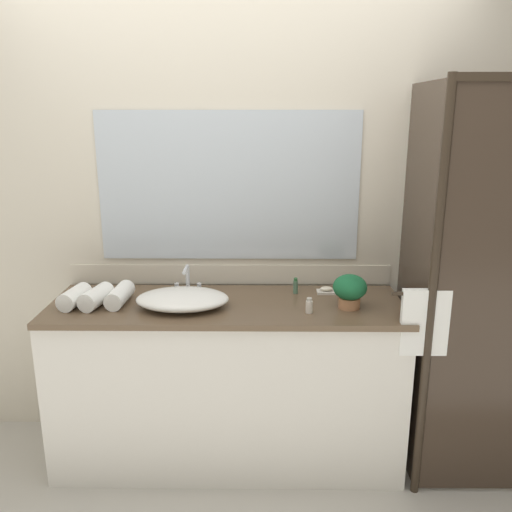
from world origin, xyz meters
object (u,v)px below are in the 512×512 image
object	(u,v)px
rolled_towel_middle	(96,297)
rolled_towel_near_edge	(75,297)
potted_plant	(350,289)
soap_dish	(326,290)
faucet	(188,284)
rolled_towel_far_edge	(120,295)
amenity_bottle_conditioner	(309,306)
sink_basin	(182,299)
amenity_bottle_body_wash	(296,286)

from	to	relation	value
rolled_towel_middle	rolled_towel_near_edge	bearing A→B (deg)	179.74
potted_plant	soap_dish	size ratio (longest dim) A/B	1.70
faucet	soap_dish	size ratio (longest dim) A/B	1.70
rolled_towel_far_edge	rolled_towel_near_edge	bearing A→B (deg)	-172.08
amenity_bottle_conditioner	soap_dish	bearing A→B (deg)	67.93
sink_basin	rolled_towel_near_edge	bearing A→B (deg)	178.55
potted_plant	soap_dish	distance (m)	0.25
rolled_towel_near_edge	rolled_towel_far_edge	distance (m)	0.22
rolled_towel_far_edge	faucet	bearing A→B (deg)	25.00
sink_basin	potted_plant	bearing A→B (deg)	0.10
sink_basin	rolled_towel_near_edge	world-z (taller)	rolled_towel_near_edge
amenity_bottle_conditioner	rolled_towel_near_edge	world-z (taller)	rolled_towel_near_edge
soap_dish	amenity_bottle_body_wash	bearing A→B (deg)	-177.80
sink_basin	rolled_towel_far_edge	xyz separation A→B (m)	(-0.32, 0.04, 0.00)
soap_dish	rolled_towel_middle	xyz separation A→B (m)	(-1.18, -0.21, 0.03)
amenity_bottle_conditioner	rolled_towel_near_edge	bearing A→B (deg)	175.85
sink_basin	potted_plant	world-z (taller)	potted_plant
amenity_bottle_conditioner	rolled_towel_near_edge	distance (m)	1.17
amenity_bottle_body_wash	rolled_towel_far_edge	distance (m)	0.92
amenity_bottle_body_wash	rolled_towel_near_edge	world-z (taller)	rolled_towel_near_edge
faucet	rolled_towel_far_edge	bearing A→B (deg)	-155.00
potted_plant	rolled_towel_far_edge	size ratio (longest dim) A/B	0.74
rolled_towel_near_edge	rolled_towel_middle	world-z (taller)	rolled_towel_middle
amenity_bottle_body_wash	rolled_towel_far_edge	xyz separation A→B (m)	(-0.90, -0.17, 0.01)
sink_basin	potted_plant	xyz separation A→B (m)	(0.83, 0.00, 0.05)
potted_plant	amenity_bottle_body_wash	world-z (taller)	potted_plant
rolled_towel_near_edge	faucet	bearing A→B (deg)	18.47
faucet	rolled_towel_far_edge	size ratio (longest dim) A/B	0.74
faucet	amenity_bottle_body_wash	world-z (taller)	faucet
potted_plant	soap_dish	xyz separation A→B (m)	(-0.09, 0.22, -0.08)
rolled_towel_far_edge	rolled_towel_middle	bearing A→B (deg)	-164.21
sink_basin	faucet	bearing A→B (deg)	90.00
soap_dish	rolled_towel_middle	world-z (taller)	rolled_towel_middle
soap_dish	rolled_towel_near_edge	xyz separation A→B (m)	(-1.29, -0.21, 0.03)
soap_dish	amenity_bottle_conditioner	bearing A→B (deg)	-112.07
sink_basin	rolled_towel_far_edge	bearing A→B (deg)	172.21
sink_basin	potted_plant	size ratio (longest dim) A/B	2.71
amenity_bottle_conditioner	sink_basin	bearing A→B (deg)	173.51
rolled_towel_far_edge	amenity_bottle_conditioner	bearing A→B (deg)	-6.93
potted_plant	rolled_towel_near_edge	size ratio (longest dim) A/B	0.84
rolled_towel_middle	rolled_towel_far_edge	xyz separation A→B (m)	(0.11, 0.03, -0.00)
faucet	potted_plant	bearing A→B (deg)	-13.15
potted_plant	soap_dish	world-z (taller)	potted_plant
amenity_bottle_body_wash	rolled_towel_far_edge	bearing A→B (deg)	-169.29
rolled_towel_near_edge	rolled_towel_far_edge	bearing A→B (deg)	7.92
faucet	amenity_bottle_body_wash	bearing A→B (deg)	1.92
potted_plant	amenity_bottle_body_wash	bearing A→B (deg)	139.95
sink_basin	soap_dish	world-z (taller)	sink_basin
faucet	rolled_towel_near_edge	world-z (taller)	faucet
potted_plant	rolled_towel_far_edge	distance (m)	1.16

